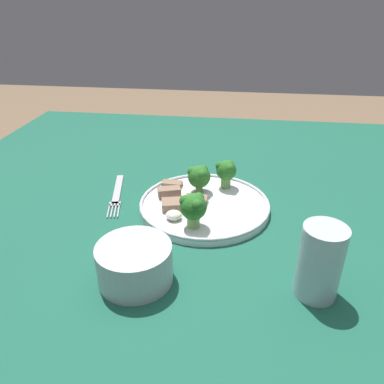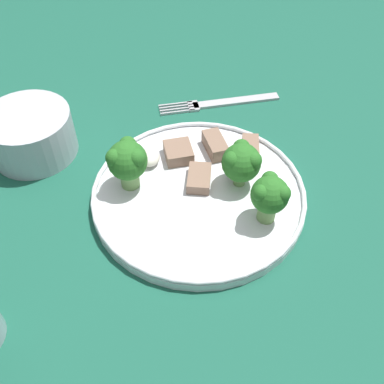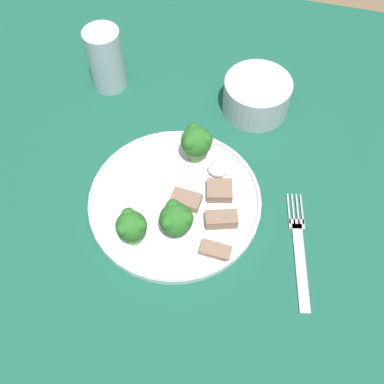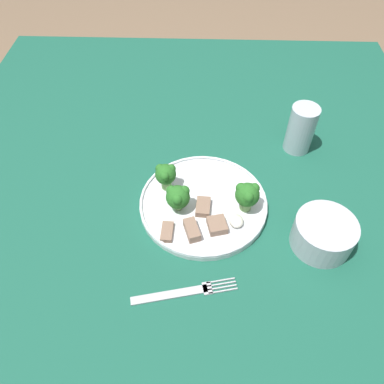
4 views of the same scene
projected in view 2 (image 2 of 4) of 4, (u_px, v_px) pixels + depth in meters
The scene contains 12 objects.
table at pixel (222, 249), 0.61m from camera, with size 1.36×1.20×0.71m.
dinner_plate at pixel (199, 194), 0.56m from camera, with size 0.27×0.27×0.02m.
fork at pixel (220, 103), 0.70m from camera, with size 0.06×0.19×0.00m.
cream_bowl at pixel (31, 135), 0.61m from camera, with size 0.12×0.12×0.06m.
broccoli_floret_near_rim_left at pixel (270, 195), 0.50m from camera, with size 0.05×0.04×0.06m.
broccoli_floret_center_left at pixel (127, 161), 0.54m from camera, with size 0.05×0.05×0.07m.
broccoli_floret_back_left at pixel (241, 162), 0.54m from camera, with size 0.05×0.05×0.06m.
meat_slice_front_slice at pixel (178, 152), 0.60m from camera, with size 0.05×0.04×0.02m.
meat_slice_middle_slice at pixel (199, 178), 0.57m from camera, with size 0.05×0.03×0.01m.
meat_slice_rear_slice at pixel (251, 147), 0.61m from camera, with size 0.05×0.02×0.01m.
meat_slice_edge_slice at pixel (215, 145), 0.60m from camera, with size 0.05×0.04×0.02m.
sauce_dollop at pixel (149, 158), 0.59m from camera, with size 0.03×0.03×0.02m.
Camera 2 is at (-0.35, 0.03, 1.14)m, focal length 42.00 mm.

